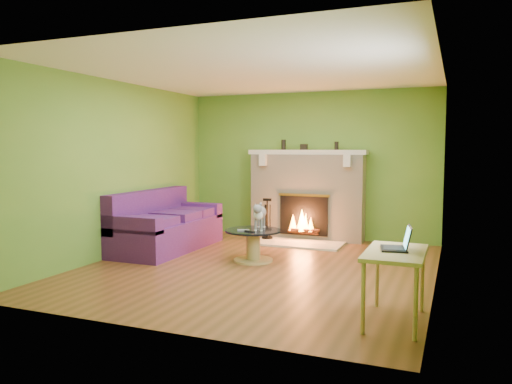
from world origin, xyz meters
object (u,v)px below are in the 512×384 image
at_px(sofa, 164,227).
at_px(cat, 260,216).
at_px(coffee_table, 253,243).
at_px(desk, 395,260).

relative_size(sofa, cat, 3.26).
distance_m(sofa, cat, 1.76).
bearing_deg(coffee_table, cat, 32.01).
bearing_deg(sofa, cat, -7.24).
xyz_separation_m(sofa, cat, (1.72, -0.22, 0.29)).
bearing_deg(desk, coffee_table, 139.73).
relative_size(sofa, coffee_table, 2.61).
bearing_deg(sofa, desk, -28.89).
height_order(sofa, cat, sofa).
distance_m(coffee_table, cat, 0.40).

